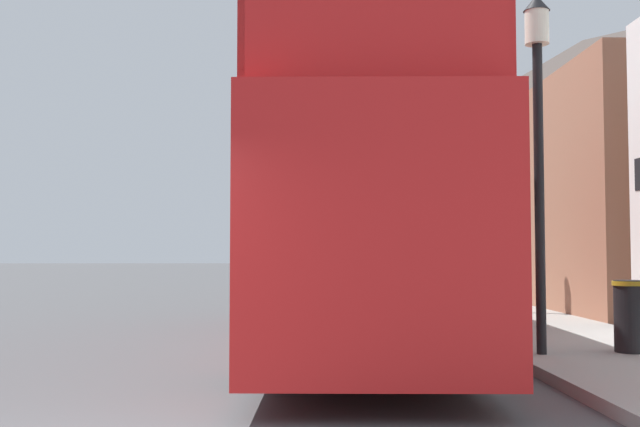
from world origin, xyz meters
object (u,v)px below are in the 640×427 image
Objects in this scene: tour_bus at (357,224)px; lamp_post_second at (447,166)px; parked_car_ahead_of_bus at (369,284)px; lamp_post_third at (403,197)px; litter_bin at (631,314)px; lamp_post_nearest at (538,105)px.

lamp_post_second reaches higher than tour_bus.
lamp_post_second reaches higher than parked_car_ahead_of_bus.
parked_car_ahead_of_bus is 3.54m from lamp_post_second.
lamp_post_second is (1.73, -1.27, 2.82)m from parked_car_ahead_of_bus.
parked_car_ahead_of_bus is at bearing -104.95° from lamp_post_third.
parked_car_ahead_of_bus is at bearing 85.50° from tour_bus.
lamp_post_second is at bearing 97.69° from litter_bin.
parked_car_ahead_of_bus reaches higher than litter_bin.
lamp_post_third is 15.39m from litter_bin.
tour_bus is 2.24× the size of lamp_post_third.
lamp_post_third is 4.82× the size of litter_bin.
lamp_post_nearest is 5.00× the size of litter_bin.
litter_bin is (3.56, -1.59, -1.27)m from tour_bus.
lamp_post_nearest is (2.29, -1.75, 1.52)m from tour_bus.
lamp_post_second is 8.07m from litter_bin.
tour_bus is 4.10m from litter_bin.
tour_bus is 2.11× the size of lamp_post_second.
parked_car_ahead_of_bus is 7.11m from lamp_post_third.
lamp_post_nearest is 15.28m from lamp_post_third.
lamp_post_nearest is at bearing -78.57° from parked_car_ahead_of_bus.
lamp_post_nearest is at bearing -91.89° from lamp_post_second.
tour_bus is at bearing 155.89° from litter_bin.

